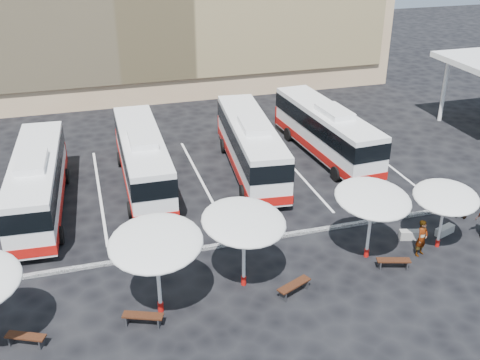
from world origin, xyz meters
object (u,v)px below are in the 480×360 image
object	(u,v)px
wood_bench_0	(26,338)
wood_bench_1	(143,317)
conc_bench_0	(412,235)
conc_bench_1	(445,230)
bus_2	(251,144)
sunshade_2	(244,222)
passenger_0	(422,238)
passenger_1	(461,201)
bus_0	(38,181)
sunshade_3	(373,199)
sunshade_4	(446,197)
sunshade_1	(156,243)
bus_1	(142,157)
wood_bench_3	(393,262)
bus_3	(326,130)
wood_bench_2	(294,286)

from	to	relation	value
wood_bench_0	wood_bench_1	xyz separation A→B (m)	(4.37, -0.10, 0.02)
conc_bench_0	conc_bench_1	xyz separation A→B (m)	(1.84, -0.08, -0.02)
bus_2	sunshade_2	world-z (taller)	sunshade_2
passenger_0	passenger_1	distance (m)	4.79
bus_2	bus_0	bearing A→B (deg)	-166.70
wood_bench_0	passenger_0	size ratio (longest dim) A/B	0.84
bus_0	passenger_0	bearing A→B (deg)	-25.66
sunshade_3	sunshade_4	distance (m)	3.76
bus_0	wood_bench_1	size ratio (longest dim) A/B	6.74
sunshade_2	wood_bench_1	distance (m)	5.52
sunshade_3	wood_bench_1	size ratio (longest dim) A/B	2.47
sunshade_1	wood_bench_1	bearing A→B (deg)	-140.86
bus_1	conc_bench_1	size ratio (longest dim) A/B	9.94
wood_bench_3	conc_bench_1	xyz separation A→B (m)	(4.04, 1.91, -0.15)
sunshade_1	wood_bench_0	size ratio (longest dim) A/B	3.07
conc_bench_0	wood_bench_3	bearing A→B (deg)	-137.90
passenger_0	bus_1	bearing A→B (deg)	111.71
wood_bench_1	wood_bench_0	bearing A→B (deg)	178.73
sunshade_3	wood_bench_3	distance (m)	3.07
bus_3	sunshade_2	size ratio (longest dim) A/B	2.44
bus_1	wood_bench_0	bearing A→B (deg)	-115.55
bus_3	sunshade_3	size ratio (longest dim) A/B	2.75
conc_bench_1	passenger_0	xyz separation A→B (m)	(-2.24, -1.25, 0.71)
sunshade_4	wood_bench_3	xyz separation A→B (m)	(-3.03, -1.03, -2.35)
sunshade_2	passenger_1	distance (m)	13.16
passenger_0	sunshade_2	bearing A→B (deg)	154.89
wood_bench_0	conc_bench_0	size ratio (longest dim) A/B	1.29
wood_bench_2	conc_bench_1	xyz separation A→B (m)	(9.07, 2.38, -0.18)
conc_bench_0	wood_bench_1	bearing A→B (deg)	-169.08
bus_3	passenger_0	world-z (taller)	bus_3
wood_bench_2	sunshade_2	bearing A→B (deg)	146.78
sunshade_4	sunshade_2	bearing A→B (deg)	-178.43
bus_2	bus_3	xyz separation A→B (m)	(5.45, 1.00, -0.02)
bus_2	wood_bench_3	xyz separation A→B (m)	(3.13, -11.81, -1.47)
wood_bench_0	sunshade_2	bearing A→B (deg)	8.29
wood_bench_0	wood_bench_3	world-z (taller)	same
bus_1	sunshade_2	xyz separation A→B (m)	(2.84, -10.97, 1.38)
wood_bench_2	sunshade_4	bearing A→B (deg)	10.52
bus_0	bus_2	bearing A→B (deg)	10.66
sunshade_3	wood_bench_2	world-z (taller)	sunshade_3
sunshade_2	wood_bench_2	bearing A→B (deg)	-33.22
bus_1	sunshade_1	size ratio (longest dim) A/B	2.32
passenger_1	wood_bench_0	bearing A→B (deg)	47.78
bus_1	bus_3	xyz separation A→B (m)	(12.05, 1.08, 0.02)
sunshade_4	bus_1	bearing A→B (deg)	140.03
bus_0	passenger_0	xyz separation A→B (m)	(17.29, -9.53, -0.87)
sunshade_1	passenger_1	bearing A→B (deg)	11.10
wood_bench_1	bus_3	bearing A→B (deg)	44.32
passenger_1	sunshade_1	bearing A→B (deg)	48.98
sunshade_4	conc_bench_1	size ratio (longest dim) A/B	3.66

